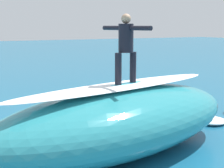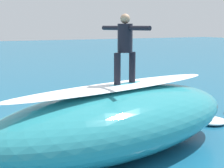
{
  "view_description": "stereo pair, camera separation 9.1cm",
  "coord_description": "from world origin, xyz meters",
  "px_view_note": "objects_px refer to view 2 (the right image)",
  "views": [
    {
      "loc": [
        3.95,
        8.93,
        3.01
      ],
      "look_at": [
        -0.96,
        -0.14,
        1.26
      ],
      "focal_mm": 55.53,
      "sensor_mm": 36.0,
      "label": 1
    },
    {
      "loc": [
        3.87,
        8.97,
        3.01
      ],
      "look_at": [
        -0.96,
        -0.14,
        1.26
      ],
      "focal_mm": 55.53,
      "sensor_mm": 36.0,
      "label": 2
    }
  ],
  "objects_px": {
    "surfer_riding": "(125,43)",
    "surfboard_paddling": "(104,106)",
    "surfer_paddling": "(105,101)",
    "surfboard_riding": "(125,85)"
  },
  "relations": [
    {
      "from": "surfboard_riding",
      "to": "surfer_riding",
      "type": "relative_size",
      "value": 1.37
    },
    {
      "from": "surfboard_riding",
      "to": "surfer_paddling",
      "type": "xyz_separation_m",
      "value": [
        -1.74,
        -4.48,
        -1.44
      ]
    },
    {
      "from": "surfboard_riding",
      "to": "surfer_riding",
      "type": "xyz_separation_m",
      "value": [
        0.0,
        0.0,
        0.97
      ]
    },
    {
      "from": "surfer_riding",
      "to": "surfboard_paddling",
      "type": "bearing_deg",
      "value": -124.65
    },
    {
      "from": "surfboard_riding",
      "to": "surfer_riding",
      "type": "height_order",
      "value": "surfer_riding"
    },
    {
      "from": "surfboard_paddling",
      "to": "surfboard_riding",
      "type": "bearing_deg",
      "value": 21.93
    },
    {
      "from": "surfboard_paddling",
      "to": "surfer_paddling",
      "type": "relative_size",
      "value": 1.73
    },
    {
      "from": "surfboard_riding",
      "to": "surfboard_paddling",
      "type": "relative_size",
      "value": 1.0
    },
    {
      "from": "surfer_riding",
      "to": "surfboard_paddling",
      "type": "distance_m",
      "value": 5.35
    },
    {
      "from": "surfboard_paddling",
      "to": "surfer_paddling",
      "type": "xyz_separation_m",
      "value": [
        -0.08,
        -0.09,
        0.16
      ]
    }
  ]
}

